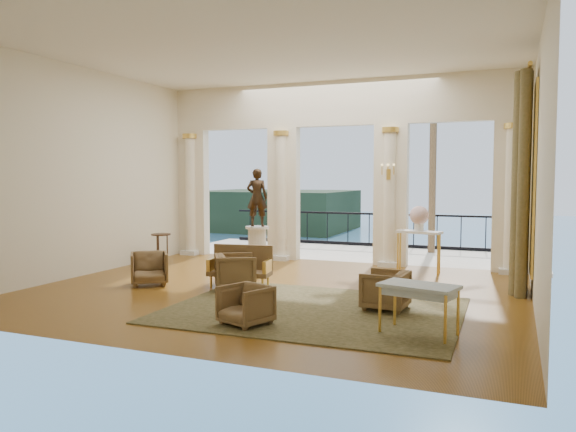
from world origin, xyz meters
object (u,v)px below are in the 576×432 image
at_px(armchair_b, 246,303).
at_px(armchair_c, 385,288).
at_px(armchair_a, 149,267).
at_px(console_table, 419,238).
at_px(armchair_d, 235,270).
at_px(statue, 257,197).
at_px(side_table, 161,238).
at_px(game_table, 419,290).
at_px(settee, 241,266).
at_px(pedestal, 257,250).

relative_size(armchair_b, armchair_c, 0.92).
height_order(armchair_a, console_table, console_table).
relative_size(armchair_d, statue, 0.58).
bearing_deg(armchair_d, console_table, -73.54).
relative_size(armchair_c, armchair_d, 0.93).
height_order(armchair_a, statue, statue).
xyz_separation_m(statue, console_table, (3.40, 1.26, -0.90)).
distance_m(statue, console_table, 3.74).
xyz_separation_m(console_table, side_table, (-5.99, -1.26, -0.12)).
bearing_deg(game_table, armchair_a, 178.45).
xyz_separation_m(armchair_a, settee, (1.75, 0.57, 0.04)).
height_order(armchair_c, statue, statue).
distance_m(armchair_c, pedestal, 4.31).
bearing_deg(console_table, statue, -145.49).
height_order(game_table, side_table, side_table).
xyz_separation_m(armchair_a, console_table, (4.73, 3.47, 0.42)).
distance_m(armchair_b, game_table, 2.45).
xyz_separation_m(settee, side_table, (-3.01, 1.64, 0.26)).
bearing_deg(side_table, settee, -28.62).
xyz_separation_m(pedestal, console_table, (3.40, 1.26, 0.28)).
bearing_deg(console_table, side_table, -153.93).
distance_m(armchair_c, statue, 4.50).
distance_m(armchair_b, statue, 4.80).
height_order(armchair_a, armchair_c, armchair_a).
bearing_deg(armchair_c, side_table, -109.23).
height_order(settee, pedestal, pedestal).
bearing_deg(armchair_c, pedestal, -122.68).
xyz_separation_m(armchair_b, side_table, (-4.39, 4.23, 0.33)).
distance_m(settee, game_table, 4.36).
height_order(armchair_d, statue, statue).
height_order(console_table, side_table, console_table).
bearing_deg(armchair_c, console_table, -175.38).
xyz_separation_m(armchair_d, game_table, (3.71, -1.80, 0.25)).
distance_m(armchair_a, armchair_d, 1.82).
bearing_deg(armchair_c, game_table, 33.72).
bearing_deg(pedestal, armchair_c, -36.24).
distance_m(pedestal, statue, 1.19).
bearing_deg(settee, pedestal, 95.59).
relative_size(armchair_b, console_table, 0.61).
bearing_deg(armchair_b, game_table, 31.23).
relative_size(armchair_a, side_table, 0.95).
bearing_deg(game_table, side_table, 165.22).
xyz_separation_m(armchair_d, settee, (-0.06, 0.36, 0.02)).
height_order(armchair_a, game_table, armchair_a).
relative_size(settee, console_table, 1.21).
height_order(armchair_d, game_table, armchair_d).
distance_m(game_table, side_table, 7.78).
bearing_deg(armchair_d, armchair_b, 178.88).
height_order(settee, game_table, settee).
bearing_deg(armchair_a, side_table, 82.50).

